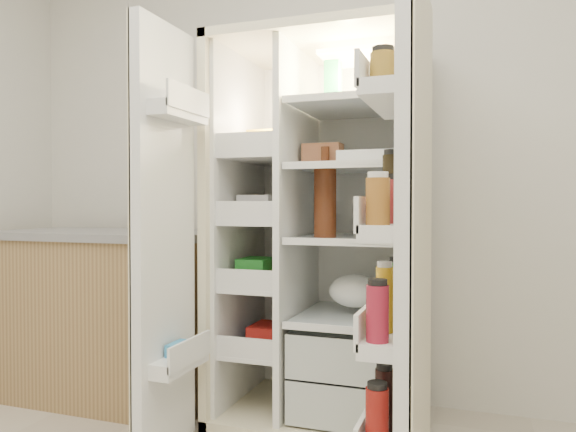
% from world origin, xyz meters
% --- Properties ---
extents(wall_back, '(4.00, 0.02, 2.70)m').
position_xyz_m(wall_back, '(0.00, 2.00, 1.35)').
color(wall_back, silver).
rests_on(wall_back, floor).
extents(refrigerator, '(0.92, 0.70, 1.80)m').
position_xyz_m(refrigerator, '(-0.04, 1.65, 0.74)').
color(refrigerator, beige).
rests_on(refrigerator, floor).
extents(freezer_door, '(0.15, 0.40, 1.72)m').
position_xyz_m(freezer_door, '(-0.55, 1.05, 0.89)').
color(freezer_door, white).
rests_on(freezer_door, floor).
extents(fridge_door, '(0.17, 0.58, 1.72)m').
position_xyz_m(fridge_door, '(0.43, 0.96, 0.87)').
color(fridge_door, white).
rests_on(fridge_door, floor).
extents(kitchen_counter, '(1.23, 0.65, 0.89)m').
position_xyz_m(kitchen_counter, '(-1.23, 1.59, 0.45)').
color(kitchen_counter, '#9E7F4F').
rests_on(kitchen_counter, floor).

